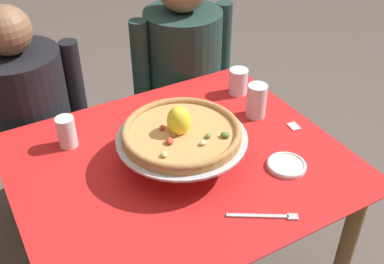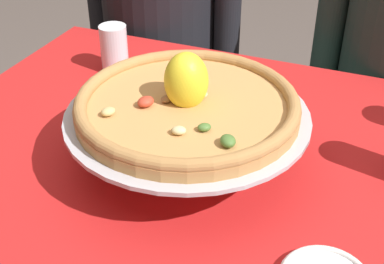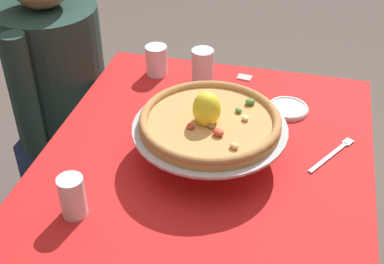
{
  "view_description": "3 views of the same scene",
  "coord_description": "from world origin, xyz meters",
  "px_view_note": "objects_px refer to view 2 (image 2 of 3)",
  "views": [
    {
      "loc": [
        -0.57,
        -1.1,
        1.73
      ],
      "look_at": [
        0.04,
        -0.01,
        0.83
      ],
      "focal_mm": 43.4,
      "sensor_mm": 36.0,
      "label": 1
    },
    {
      "loc": [
        0.31,
        -0.74,
        1.31
      ],
      "look_at": [
        0.02,
        -0.03,
        0.79
      ],
      "focal_mm": 49.0,
      "sensor_mm": 36.0,
      "label": 2
    },
    {
      "loc": [
        -1.17,
        -0.25,
        1.68
      ],
      "look_at": [
        0.02,
        0.05,
        0.78
      ],
      "focal_mm": 49.42,
      "sensor_mm": 36.0,
      "label": 3
    }
  ],
  "objects_px": {
    "diner_left": "(163,60)",
    "water_glass_back_left": "(114,51)",
    "pizza": "(187,103)",
    "pizza_stand": "(187,124)"
  },
  "relations": [
    {
      "from": "water_glass_back_left",
      "to": "pizza_stand",
      "type": "bearing_deg",
      "value": -42.4
    },
    {
      "from": "pizza_stand",
      "to": "pizza",
      "type": "xyz_separation_m",
      "value": [
        -0.0,
        0.0,
        0.04
      ]
    },
    {
      "from": "pizza_stand",
      "to": "water_glass_back_left",
      "type": "distance_m",
      "value": 0.42
    },
    {
      "from": "pizza",
      "to": "diner_left",
      "type": "bearing_deg",
      "value": 118.58
    },
    {
      "from": "diner_left",
      "to": "pizza_stand",
      "type": "bearing_deg",
      "value": -61.41
    },
    {
      "from": "pizza_stand",
      "to": "pizza",
      "type": "height_order",
      "value": "pizza"
    },
    {
      "from": "pizza",
      "to": "water_glass_back_left",
      "type": "xyz_separation_m",
      "value": [
        -0.31,
        0.28,
        -0.08
      ]
    },
    {
      "from": "diner_left",
      "to": "water_glass_back_left",
      "type": "bearing_deg",
      "value": -80.57
    },
    {
      "from": "water_glass_back_left",
      "to": "diner_left",
      "type": "xyz_separation_m",
      "value": [
        -0.07,
        0.41,
        -0.22
      ]
    },
    {
      "from": "pizza",
      "to": "water_glass_back_left",
      "type": "height_order",
      "value": "pizza"
    }
  ]
}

